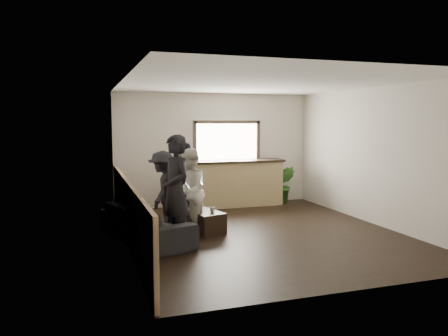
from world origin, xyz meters
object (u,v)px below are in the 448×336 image
object	(u,v)px
bar_counter	(230,181)
coffee_table	(204,221)
potted_plant	(284,185)
person_a	(175,190)
sofa	(146,223)
person_b	(189,192)
cup_a	(193,208)
person_c	(163,190)
cup_b	(212,210)
person_d	(186,183)

from	to	relation	value
bar_counter	coffee_table	world-z (taller)	bar_counter
potted_plant	person_a	distance (m)	4.56
sofa	person_b	xyz separation A→B (m)	(0.83, 0.19, 0.49)
cup_a	person_c	distance (m)	0.71
coffee_table	person_c	bearing A→B (deg)	145.44
bar_counter	cup_a	world-z (taller)	bar_counter
bar_counter	cup_b	distance (m)	2.69
cup_a	cup_b	bearing A→B (deg)	-40.21
potted_plant	person_a	size ratio (longest dim) A/B	0.51
potted_plant	bar_counter	bearing A→B (deg)	178.21
coffee_table	person_d	bearing A→B (deg)	98.64
coffee_table	bar_counter	bearing A→B (deg)	59.81
cup_b	potted_plant	xyz separation A→B (m)	(2.65, 2.36, 0.03)
potted_plant	person_d	bearing A→B (deg)	-155.41
person_a	cup_a	bearing A→B (deg)	131.33
bar_counter	coffee_table	size ratio (longest dim) A/B	3.03
bar_counter	sofa	world-z (taller)	bar_counter
cup_a	sofa	bearing A→B (deg)	-156.87
person_c	bar_counter	bearing A→B (deg)	153.40
cup_b	person_a	world-z (taller)	person_a
coffee_table	sofa	bearing A→B (deg)	-165.11
sofa	person_a	size ratio (longest dim) A/B	1.14
coffee_table	cup_b	world-z (taller)	cup_b
sofa	coffee_table	bearing A→B (deg)	-94.10
person_b	coffee_table	bearing A→B (deg)	134.19
potted_plant	person_b	xyz separation A→B (m)	(-3.09, -2.32, 0.33)
person_a	person_b	bearing A→B (deg)	131.19
cup_b	person_d	bearing A→B (deg)	104.16
bar_counter	coffee_table	bearing A→B (deg)	-120.19
bar_counter	person_b	distance (m)	2.87
cup_a	potted_plant	size ratio (longest dim) A/B	0.13
person_c	person_d	xyz separation A→B (m)	(0.56, 0.40, 0.07)
person_b	person_d	bearing A→B (deg)	-165.96
sofa	person_a	bearing A→B (deg)	-151.89
bar_counter	sofa	xyz separation A→B (m)	(-2.45, -2.55, -0.33)
cup_a	cup_b	world-z (taller)	cup_b
cup_a	person_a	bearing A→B (deg)	-121.58
coffee_table	person_b	distance (m)	0.69
cup_a	person_b	bearing A→B (deg)	-121.20
bar_counter	person_b	xyz separation A→B (m)	(-1.62, -2.36, 0.16)
bar_counter	person_d	bearing A→B (deg)	-136.33
bar_counter	potted_plant	size ratio (longest dim) A/B	2.82
coffee_table	person_c	xyz separation A→B (m)	(-0.69, 0.48, 0.57)
person_b	person_d	xyz separation A→B (m)	(0.18, 0.99, 0.03)
bar_counter	person_a	xyz separation A→B (m)	(-2.00, -2.97, 0.30)
cup_b	person_b	distance (m)	0.57
sofa	cup_a	size ratio (longest dim) A/B	17.38
potted_plant	person_c	bearing A→B (deg)	-153.51
potted_plant	person_a	bearing A→B (deg)	-139.83
person_c	coffee_table	bearing A→B (deg)	77.29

